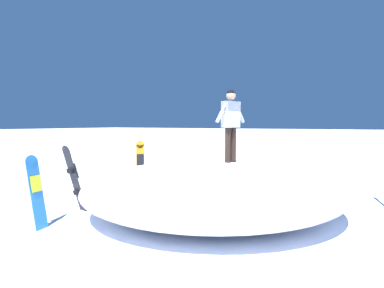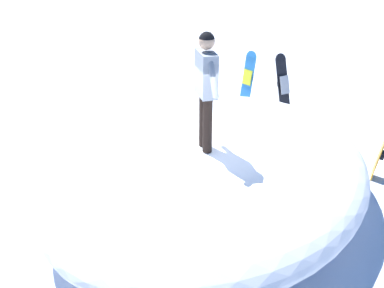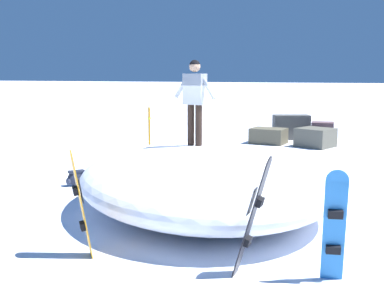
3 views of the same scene
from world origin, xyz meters
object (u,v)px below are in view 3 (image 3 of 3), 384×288
(snowboard_tertiary_upright, at_px, (80,202))
(backpack_near, at_px, (76,178))
(snowboard_primary_upright, at_px, (253,215))
(snowboard_secondary_upright, at_px, (335,224))
(trail_marker_pole, at_px, (149,136))
(snowboarder_standing, at_px, (195,94))

(snowboard_tertiary_upright, bearing_deg, backpack_near, 31.61)
(snowboard_tertiary_upright, bearing_deg, snowboard_primary_upright, -88.76)
(snowboard_secondary_upright, relative_size, backpack_near, 2.50)
(snowboard_tertiary_upright, distance_m, trail_marker_pole, 7.06)
(snowboard_secondary_upright, relative_size, trail_marker_pole, 0.88)
(snowboarder_standing, relative_size, snowboard_secondary_upright, 1.12)
(snowboard_primary_upright, xyz_separation_m, trail_marker_pole, (6.79, 4.33, 0.06))
(snowboard_primary_upright, distance_m, backpack_near, 6.64)
(snowboard_primary_upright, distance_m, snowboard_secondary_upright, 1.06)
(snowboarder_standing, height_order, snowboard_secondary_upright, snowboarder_standing)
(backpack_near, height_order, trail_marker_pole, trail_marker_pole)
(snowboarder_standing, relative_size, snowboard_primary_upright, 1.03)
(snowboarder_standing, distance_m, snowboard_secondary_upright, 4.59)
(snowboard_tertiary_upright, xyz_separation_m, trail_marker_pole, (6.85, 1.73, 0.08))
(snowboard_tertiary_upright, xyz_separation_m, backpack_near, (4.18, 2.57, -0.65))
(trail_marker_pole, bearing_deg, snowboard_secondary_upright, -141.06)
(trail_marker_pole, bearing_deg, backpack_near, 162.55)
(snowboarder_standing, bearing_deg, snowboard_secondary_upright, -137.60)
(snowboarder_standing, distance_m, snowboard_primary_upright, 4.09)
(snowboarder_standing, xyz_separation_m, backpack_near, (0.78, 3.29, -2.12))
(snowboarder_standing, xyz_separation_m, snowboard_secondary_upright, (-3.20, -2.92, -1.52))
(snowboard_primary_upright, height_order, snowboard_tertiary_upright, snowboard_primary_upright)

